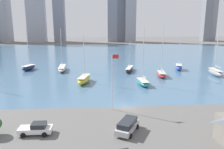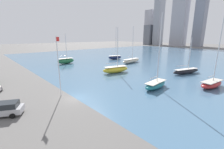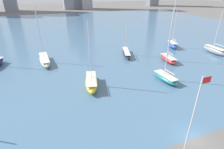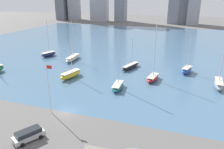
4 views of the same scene
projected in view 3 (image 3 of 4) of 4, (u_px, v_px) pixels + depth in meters
The scene contains 10 objects.
ground_plane at pixel (193, 139), 23.68m from camera, with size 500.00×500.00×0.00m, color #605E5B.
harbor_water at pixel (82, 31), 82.25m from camera, with size 180.00×140.00×0.00m.
flag_pole at pixel (193, 116), 19.14m from camera, with size 1.24×0.14×10.63m.
sailboat_yellow at pixel (91, 82), 35.78m from camera, with size 4.32×8.71×13.13m.
sailboat_black at pixel (126, 53), 52.62m from camera, with size 4.78×9.99×10.30m.
sailboat_gray at pixel (214, 50), 54.05m from camera, with size 2.50×8.31×12.74m.
sailboat_cream at pixel (45, 60), 47.25m from camera, with size 3.19×10.78×14.56m.
sailboat_teal at pixel (166, 77), 38.08m from camera, with size 3.03×7.28×14.96m.
sailboat_blue at pixel (172, 45), 59.37m from camera, with size 4.16×6.74×12.28m.
sailboat_red at pixel (168, 58), 48.24m from camera, with size 3.52×7.49×15.98m.
Camera 3 is at (-16.48, -12.25, 18.35)m, focal length 28.00 mm.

